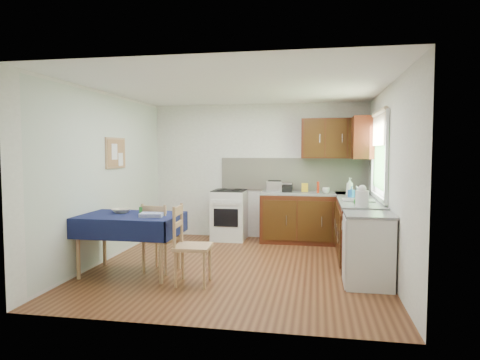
% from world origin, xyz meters
% --- Properties ---
extents(floor, '(4.20, 4.20, 0.00)m').
position_xyz_m(floor, '(0.00, 0.00, 0.00)').
color(floor, '#4D2714').
rests_on(floor, ground).
extents(ceiling, '(4.00, 4.20, 0.02)m').
position_xyz_m(ceiling, '(0.00, 0.00, 2.50)').
color(ceiling, white).
rests_on(ceiling, wall_back).
extents(wall_back, '(4.00, 0.02, 2.50)m').
position_xyz_m(wall_back, '(0.00, 2.10, 1.25)').
color(wall_back, silver).
rests_on(wall_back, ground).
extents(wall_front, '(4.00, 0.02, 2.50)m').
position_xyz_m(wall_front, '(0.00, -2.10, 1.25)').
color(wall_front, silver).
rests_on(wall_front, ground).
extents(wall_left, '(0.02, 4.20, 2.50)m').
position_xyz_m(wall_left, '(-2.00, 0.00, 1.25)').
color(wall_left, silver).
rests_on(wall_left, ground).
extents(wall_right, '(0.02, 4.20, 2.50)m').
position_xyz_m(wall_right, '(2.00, 0.00, 1.25)').
color(wall_right, silver).
rests_on(wall_right, ground).
extents(base_cabinets, '(1.90, 2.30, 0.86)m').
position_xyz_m(base_cabinets, '(1.36, 1.26, 0.43)').
color(base_cabinets, '#361509').
rests_on(base_cabinets, ground).
extents(worktop_back, '(1.90, 0.60, 0.04)m').
position_xyz_m(worktop_back, '(1.05, 1.80, 0.88)').
color(worktop_back, slate).
rests_on(worktop_back, base_cabinets).
extents(worktop_right, '(0.60, 1.70, 0.04)m').
position_xyz_m(worktop_right, '(1.70, 0.65, 0.88)').
color(worktop_right, slate).
rests_on(worktop_right, base_cabinets).
extents(worktop_corner, '(0.60, 0.60, 0.04)m').
position_xyz_m(worktop_corner, '(1.70, 1.80, 0.88)').
color(worktop_corner, slate).
rests_on(worktop_corner, base_cabinets).
extents(splashback, '(2.70, 0.02, 0.60)m').
position_xyz_m(splashback, '(0.65, 2.08, 1.20)').
color(splashback, beige).
rests_on(splashback, wall_back).
extents(upper_cabinets, '(1.20, 0.85, 0.70)m').
position_xyz_m(upper_cabinets, '(1.52, 1.80, 1.85)').
color(upper_cabinets, '#361509').
rests_on(upper_cabinets, wall_back).
extents(stove, '(0.60, 0.61, 0.92)m').
position_xyz_m(stove, '(-0.50, 1.80, 0.46)').
color(stove, silver).
rests_on(stove, ground).
extents(window, '(0.04, 1.48, 1.26)m').
position_xyz_m(window, '(1.97, 0.70, 1.65)').
color(window, '#285623').
rests_on(window, wall_right).
extents(fridge, '(0.58, 0.60, 0.89)m').
position_xyz_m(fridge, '(1.70, -0.55, 0.44)').
color(fridge, silver).
rests_on(fridge, ground).
extents(corkboard, '(0.04, 0.62, 0.47)m').
position_xyz_m(corkboard, '(-1.97, 0.30, 1.60)').
color(corkboard, '#A47F52').
rests_on(corkboard, wall_left).
extents(dining_table, '(1.31, 0.89, 0.79)m').
position_xyz_m(dining_table, '(-1.35, -0.58, 0.69)').
color(dining_table, '#0F193F').
rests_on(dining_table, ground).
extents(chair_far, '(0.48, 0.48, 0.93)m').
position_xyz_m(chair_far, '(-1.01, -0.44, 0.49)').
color(chair_far, '#A47F52').
rests_on(chair_far, ground).
extents(chair_near, '(0.46, 0.46, 0.98)m').
position_xyz_m(chair_near, '(-0.46, -0.86, 0.52)').
color(chair_near, '#A47F52').
rests_on(chair_near, ground).
extents(toaster, '(0.27, 0.17, 0.21)m').
position_xyz_m(toaster, '(0.33, 1.77, 1.00)').
color(toaster, silver).
rests_on(toaster, worktop_back).
extents(sandwich_press, '(0.28, 0.25, 0.17)m').
position_xyz_m(sandwich_press, '(0.50, 1.82, 0.98)').
color(sandwich_press, black).
rests_on(sandwich_press, worktop_back).
extents(sauce_bottle, '(0.04, 0.04, 0.20)m').
position_xyz_m(sauce_bottle, '(1.10, 1.69, 1.00)').
color(sauce_bottle, red).
rests_on(sauce_bottle, worktop_back).
extents(yellow_packet, '(0.13, 0.11, 0.15)m').
position_xyz_m(yellow_packet, '(0.87, 1.89, 0.97)').
color(yellow_packet, yellow).
rests_on(yellow_packet, worktop_back).
extents(dish_rack, '(0.45, 0.34, 0.21)m').
position_xyz_m(dish_rack, '(1.68, 0.59, 0.92)').
color(dish_rack, gray).
rests_on(dish_rack, worktop_right).
extents(kettle, '(0.17, 0.17, 0.29)m').
position_xyz_m(kettle, '(1.66, -0.06, 1.03)').
color(kettle, silver).
rests_on(kettle, worktop_right).
extents(cup, '(0.16, 0.16, 0.10)m').
position_xyz_m(cup, '(1.24, 1.67, 0.95)').
color(cup, silver).
rests_on(cup, worktop_back).
extents(soap_bottle_a, '(0.15, 0.15, 0.30)m').
position_xyz_m(soap_bottle_a, '(1.60, 1.24, 1.05)').
color(soap_bottle_a, silver).
rests_on(soap_bottle_a, worktop_right).
extents(soap_bottle_b, '(0.11, 0.11, 0.17)m').
position_xyz_m(soap_bottle_b, '(1.62, 1.08, 0.99)').
color(soap_bottle_b, blue).
rests_on(soap_bottle_b, worktop_right).
extents(soap_bottle_c, '(0.13, 0.13, 0.16)m').
position_xyz_m(soap_bottle_c, '(1.63, 0.08, 0.98)').
color(soap_bottle_c, '#227D25').
rests_on(soap_bottle_c, worktop_right).
extents(plate_bowl, '(0.25, 0.25, 0.06)m').
position_xyz_m(plate_bowl, '(-1.53, -0.46, 0.82)').
color(plate_bowl, beige).
rests_on(plate_bowl, dining_table).
extents(book, '(0.23, 0.25, 0.02)m').
position_xyz_m(book, '(-1.15, -0.41, 0.80)').
color(book, white).
rests_on(book, dining_table).
extents(spice_jar, '(0.05, 0.05, 0.10)m').
position_xyz_m(spice_jar, '(-1.21, -0.55, 0.84)').
color(spice_jar, '#268B30').
rests_on(spice_jar, dining_table).
extents(tea_towel, '(0.31, 0.26, 0.05)m').
position_xyz_m(tea_towel, '(-1.00, -0.70, 0.82)').
color(tea_towel, '#294199').
rests_on(tea_towel, dining_table).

